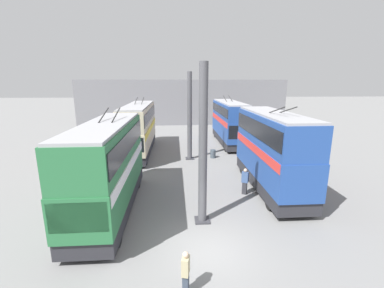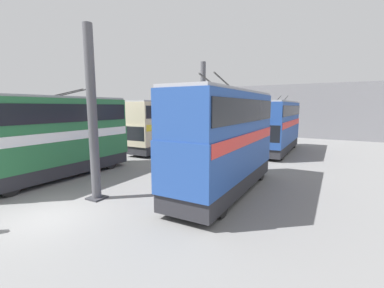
{
  "view_description": "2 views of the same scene",
  "coord_description": "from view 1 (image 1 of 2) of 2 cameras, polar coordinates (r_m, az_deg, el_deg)",
  "views": [
    {
      "loc": [
        -9.89,
        1.39,
        7.28
      ],
      "look_at": [
        10.33,
        0.03,
        2.39
      ],
      "focal_mm": 24.0,
      "sensor_mm": 36.0,
      "label": 1
    },
    {
      "loc": [
        -5.79,
        -10.05,
        4.51
      ],
      "look_at": [
        9.6,
        -1.44,
        1.93
      ],
      "focal_mm": 24.0,
      "sensor_mm": 36.0,
      "label": 2
    }
  ],
  "objects": [
    {
      "name": "ground_plane",
      "position": [
        12.36,
        3.62,
        -22.56
      ],
      "size": [
        240.0,
        240.0,
        0.0
      ],
      "primitive_type": "plane",
      "color": "slate"
    },
    {
      "name": "depot_back_wall",
      "position": [
        44.45,
        -2.07,
        9.13
      ],
      "size": [
        0.5,
        36.0,
        7.69
      ],
      "color": "slate",
      "rests_on": "ground_plane"
    },
    {
      "name": "support_column_near",
      "position": [
        12.92,
        2.45,
        -1.18
      ],
      "size": [
        0.8,
        0.8,
        8.24
      ],
      "color": "#4C4C51",
      "rests_on": "ground_plane"
    },
    {
      "name": "support_column_far",
      "position": [
        24.24,
        -0.53,
        5.78
      ],
      "size": [
        0.8,
        0.8,
        8.24
      ],
      "color": "#4C4C51",
      "rests_on": "ground_plane"
    },
    {
      "name": "bus_left_near",
      "position": [
        18.18,
        17.35,
        -0.58
      ],
      "size": [
        9.19,
        2.54,
        5.95
      ],
      "color": "black",
      "rests_on": "ground_plane"
    },
    {
      "name": "bus_left_far",
      "position": [
        31.31,
        8.29,
        5.32
      ],
      "size": [
        10.45,
        2.54,
        5.65
      ],
      "color": "black",
      "rests_on": "ground_plane"
    },
    {
      "name": "bus_right_near",
      "position": [
        15.07,
        -18.17,
        -3.97
      ],
      "size": [
        9.67,
        2.54,
        5.76
      ],
      "color": "black",
      "rests_on": "ground_plane"
    },
    {
      "name": "bus_right_mid",
      "position": [
        27.22,
        -11.76,
        3.95
      ],
      "size": [
        11.34,
        2.54,
        5.68
      ],
      "color": "black",
      "rests_on": "ground_plane"
    },
    {
      "name": "person_aisle_foreground",
      "position": [
        9.97,
        -1.41,
        -26.46
      ],
      "size": [
        0.46,
        0.33,
        1.65
      ],
      "rotation": [
        0.0,
        0.0,
        4.48
      ],
      "color": "#384251",
      "rests_on": "ground_plane"
    },
    {
      "name": "person_by_left_row",
      "position": [
        17.46,
        11.67,
        -7.97
      ],
      "size": [
        0.42,
        0.48,
        1.79
      ],
      "rotation": [
        0.0,
        0.0,
        2.61
      ],
      "color": "#2D2D33",
      "rests_on": "ground_plane"
    },
    {
      "name": "oil_drum",
      "position": [
        25.38,
        4.67,
        -2.18
      ],
      "size": [
        0.55,
        0.55,
        0.82
      ],
      "color": "#424C56",
      "rests_on": "ground_plane"
    }
  ]
}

